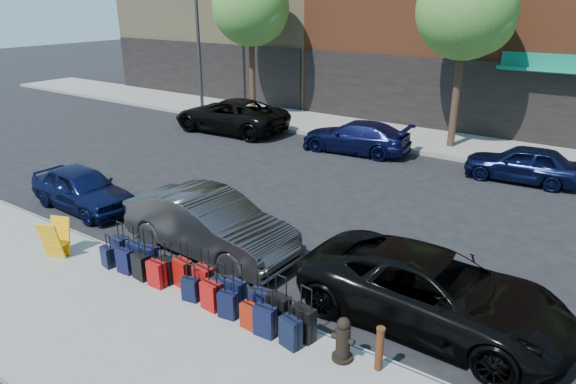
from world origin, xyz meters
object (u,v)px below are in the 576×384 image
Objects in this scene: tree_left at (253,9)px; display_rack at (56,239)px; car_near_2 at (433,291)px; bollard at (380,348)px; car_near_0 at (82,188)px; fire_hydrant at (343,340)px; car_near_1 at (210,224)px; car_far_0 at (230,115)px; streetlight at (200,24)px; tree_center at (470,12)px; car_far_2 at (523,163)px; suitcase_front_5 at (204,281)px; car_far_1 at (356,137)px.

tree_left is 16.82m from display_rack.
bollard is at bearing 175.87° from car_near_2.
bollard is 10.57m from car_near_0.
fire_hydrant is (13.28, -14.41, -4.88)m from tree_left.
car_near_0 is 0.81× the size of car_near_1.
car_far_0 is (-5.02, 12.08, 0.17)m from display_rack.
car_near_1 is at bearing 93.49° from car_near_2.
fire_hydrant is at bearing -109.48° from car_near_1.
streetlight is at bearing 30.67° from car_near_0.
car_far_2 is at bearing -38.89° from tree_center.
tree_center is 15.12m from suitcase_front_5.
tree_left is at bearing -167.72° from car_far_0.
bollard is (16.84, -13.59, -4.09)m from streetlight.
streetlight is 1.56× the size of car_near_2.
car_near_2 is at bearing -73.85° from tree_center.
tree_left is at bearing 13.39° from streetlight.
streetlight reaches higher than car_far_0.
suitcase_front_5 reaches higher than bollard.
car_far_2 is (0.38, 11.86, 0.11)m from fire_hydrant.
car_near_0 is at bearing 171.05° from bollard.
streetlight is 2.13× the size of car_far_2.
fire_hydrant is 16.93m from car_far_0.
tree_center is at bearing 53.21° from display_rack.
tree_left is at bearing 17.79° from car_near_0.
streetlight is at bearing 45.58° from car_near_1.
suitcase_front_5 is 4.59m from car_near_2.
streetlight reaches higher than car_near_0.
car_far_1 is (6.47, 0.28, -0.13)m from car_far_0.
tree_left is 14.69m from car_far_2.
fire_hydrant is 13.19m from car_far_1.
car_near_2 is at bearing 28.51° from car_far_1.
streetlight reaches higher than display_rack.
car_near_0 is at bearing 171.10° from suitcase_front_5.
car_near_0 is 5.08m from car_near_1.
car_near_1 is 5.54m from car_near_2.
car_far_1 is (-3.20, -2.66, -4.77)m from tree_center.
streetlight is 14.14m from car_near_0.
car_far_0 is at bearing 133.99° from suitcase_front_5.
car_near_0 is 1.00× the size of car_far_2.
tree_center is 6.26m from car_far_2.
streetlight is at bearing -124.25° from car_far_0.
streetlight is 11.17m from car_far_1.
car_far_0 is 1.25× the size of car_far_1.
bollard is 0.88× the size of display_rack.
streetlight reaches higher than tree_center.
fire_hydrant is 0.18× the size of car_far_1.
suitcase_front_5 reaches higher than display_rack.
suitcase_front_5 is at bearing -101.65° from car_near_0.
suitcase_front_5 is 3.35m from fire_hydrant.
tree_left reaches higher than suitcase_front_5.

